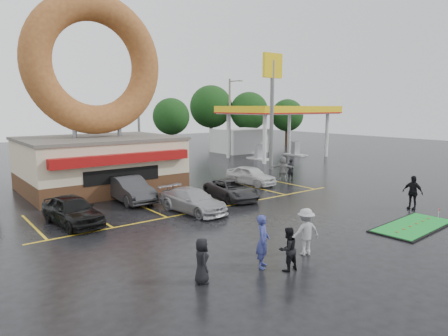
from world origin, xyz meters
TOP-DOWN VIEW (x-y plane):
  - ground at (0.00, 0.00)m, footprint 120.00×120.00m
  - donut_shop at (-3.00, 12.97)m, footprint 10.20×8.70m
  - gas_station at (20.00, 20.94)m, footprint 12.30×13.65m
  - shell_sign at (13.00, 12.00)m, footprint 2.20×0.36m
  - streetlight_mid at (4.00, 20.92)m, footprint 0.40×2.21m
  - streetlight_right at (16.00, 21.92)m, footprint 0.40×2.21m
  - tree_far_a at (26.00, 30.00)m, footprint 5.60×5.60m
  - tree_far_b at (32.00, 28.00)m, footprint 4.90×4.90m
  - tree_far_c at (22.00, 34.00)m, footprint 6.30×6.30m
  - tree_far_d at (14.00, 32.00)m, footprint 4.90×4.90m
  - car_black at (-7.37, 5.11)m, footprint 2.23×4.50m
  - car_dgrey at (-3.04, 8.00)m, footprint 1.68×4.75m
  - car_silver at (-1.30, 3.50)m, footprint 2.39×4.67m
  - car_grey at (2.36, 4.66)m, footprint 2.56×4.62m
  - car_white at (6.52, 7.52)m, footprint 2.11×4.29m
  - person_blue at (-3.55, -4.52)m, footprint 0.85×0.81m
  - person_blackjkt at (-3.06, -5.29)m, footprint 0.81×0.65m
  - person_hoodie at (-1.36, -4.64)m, footprint 1.36×1.03m
  - person_bystander at (-6.06, -4.26)m, footprint 0.72×0.87m
  - person_cameraman at (8.94, -3.62)m, footprint 0.53×1.16m
  - person_walker_near at (9.57, 7.18)m, footprint 1.72×1.65m
  - person_walker_far at (10.19, 6.92)m, footprint 0.69×0.51m
  - putting_green at (5.67, -5.42)m, footprint 5.13×2.45m

SIDE VIEW (x-z plane):
  - ground at x=0.00m, z-range 0.00..0.00m
  - putting_green at x=5.67m, z-range -0.27..0.35m
  - car_grey at x=2.36m, z-range 0.00..1.22m
  - car_silver at x=-1.30m, z-range 0.00..1.30m
  - car_white at x=6.52m, z-range 0.00..1.41m
  - car_black at x=-7.37m, z-range 0.00..1.47m
  - person_bystander at x=-6.06m, z-range 0.00..1.53m
  - car_dgrey at x=-3.04m, z-range 0.00..1.56m
  - person_blackjkt at x=-3.06m, z-range 0.00..1.58m
  - person_walker_far at x=10.19m, z-range 0.00..1.72m
  - person_hoodie at x=-1.36m, z-range 0.00..1.87m
  - person_cameraman at x=8.94m, z-range 0.00..1.94m
  - person_blue at x=-3.55m, z-range 0.00..1.95m
  - person_walker_near at x=9.57m, z-range 0.00..1.95m
  - gas_station at x=20.00m, z-range 0.75..6.65m
  - donut_shop at x=-3.00m, z-range -2.29..11.21m
  - tree_far_b at x=32.00m, z-range 1.03..8.03m
  - tree_far_d at x=14.00m, z-range 1.03..8.03m
  - streetlight_mid at x=4.00m, z-range 0.28..9.28m
  - streetlight_right at x=16.00m, z-range 0.28..9.28m
  - tree_far_a at x=26.00m, z-range 1.18..9.18m
  - tree_far_c at x=22.00m, z-range 1.34..10.34m
  - shell_sign at x=13.00m, z-range 2.08..12.68m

